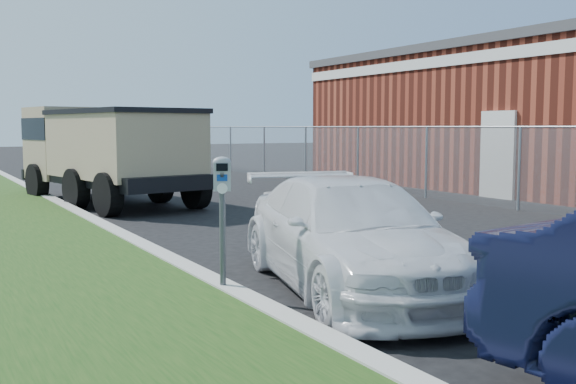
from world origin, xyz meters
TOP-DOWN VIEW (x-y plane):
  - ground at (0.00, 0.00)m, footprint 120.00×120.00m
  - chainlink_fence at (6.00, 7.00)m, footprint 0.06×30.06m
  - brick_building at (12.00, 8.00)m, footprint 9.20×14.20m
  - parking_meter at (-2.63, 0.19)m, footprint 0.22×0.19m
  - white_wagon at (-1.23, -0.08)m, footprint 2.65×4.51m
  - dump_truck at (-1.43, 9.77)m, footprint 3.20×6.12m

SIDE VIEW (x-z plane):
  - ground at x=0.00m, z-range 0.00..0.00m
  - white_wagon at x=-1.23m, z-range 0.00..1.23m
  - parking_meter at x=-2.63m, z-range 0.43..1.80m
  - chainlink_fence at x=6.00m, z-range -13.74..16.26m
  - dump_truck at x=-1.43m, z-range 0.14..2.43m
  - brick_building at x=12.00m, z-range 0.04..4.21m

